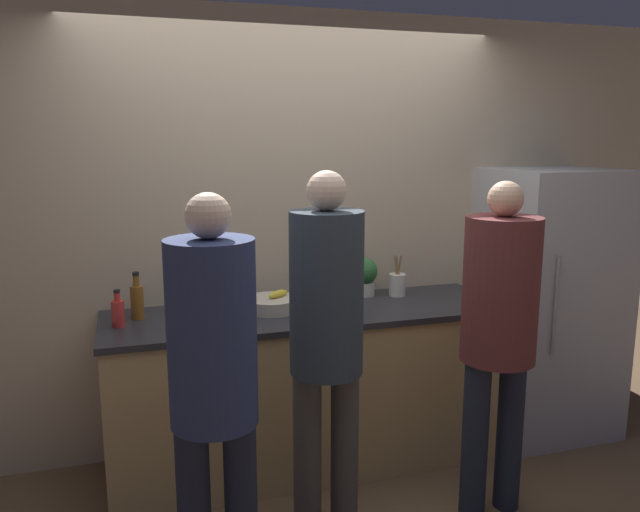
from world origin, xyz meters
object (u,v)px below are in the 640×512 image
utensil_crock (397,284)px  potted_plant (364,275)px  bottle_red (118,312)px  refrigerator (547,302)px  fruit_bowl (272,304)px  person_right (499,320)px  bottle_amber (137,300)px  cup_red (191,307)px  person_left (213,376)px  person_center (326,331)px

utensil_crock → potted_plant: size_ratio=1.08×
bottle_red → refrigerator: bearing=0.2°
fruit_bowl → potted_plant: potted_plant is taller
person_right → bottle_amber: size_ratio=6.53×
fruit_bowl → potted_plant: 0.65m
utensil_crock → bottle_amber: bottle_amber is taller
cup_red → utensil_crock: bearing=3.0°
refrigerator → fruit_bowl: size_ratio=5.51×
bottle_amber → person_right: bearing=-27.1°
utensil_crock → bottle_red: utensil_crock is taller
person_left → utensil_crock: person_left is taller
person_left → potted_plant: person_left is taller
fruit_bowl → bottle_amber: (-0.72, 0.06, 0.06)m
bottle_red → utensil_crock: bearing=5.8°
refrigerator → bottle_amber: 2.52m
utensil_crock → refrigerator: bearing=-9.1°
utensil_crock → cup_red: bearing=-177.0°
refrigerator → bottle_red: (-2.61, -0.01, 0.15)m
person_left → bottle_amber: size_ratio=6.55×
bottle_amber → bottle_red: 0.16m
person_left → fruit_bowl: 1.17m
utensil_crock → potted_plant: 0.21m
refrigerator → cup_red: 2.23m
person_left → person_right: size_ratio=1.00×
refrigerator → bottle_amber: (-2.51, 0.11, 0.18)m
bottle_amber → cup_red: size_ratio=2.66×
cup_red → potted_plant: (1.06, 0.13, 0.08)m
refrigerator → person_left: bearing=-155.7°
potted_plant → person_center: bearing=-120.1°
person_center → fruit_bowl: person_center is taller
person_center → cup_red: bearing=122.7°
bottle_amber → bottle_red: size_ratio=1.31×
refrigerator → person_left: (-2.26, -1.02, 0.15)m
person_left → person_center: person_center is taller
person_center → bottle_red: person_center is taller
person_right → bottle_red: bearing=157.4°
person_right → utensil_crock: 0.91m
fruit_bowl → person_right: bearing=-40.2°
bottle_amber → potted_plant: bottle_amber is taller
refrigerator → potted_plant: refrigerator is taller
person_left → person_center: size_ratio=0.97×
bottle_amber → bottle_red: bottle_amber is taller
person_right → bottle_red: 1.91m
utensil_crock → potted_plant: bearing=160.3°
person_center → bottle_amber: size_ratio=6.76×
cup_red → bottle_red: bearing=-165.4°
fruit_bowl → bottle_amber: bearing=175.5°
utensil_crock → person_left: bearing=-137.4°
bottle_red → potted_plant: size_ratio=0.84×
person_right → cup_red: (-1.38, 0.83, -0.04)m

